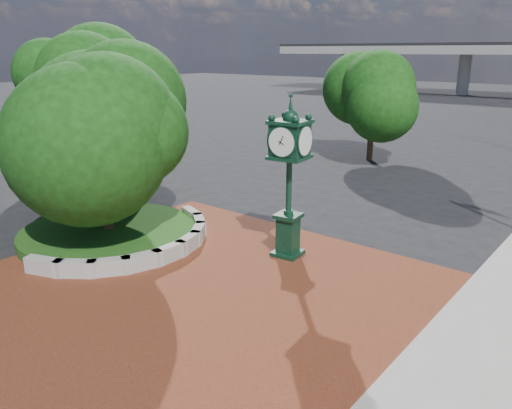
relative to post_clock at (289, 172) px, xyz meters
name	(u,v)px	position (x,y,z in m)	size (l,w,h in m)	color
ground	(211,277)	(-0.83, -2.73, -2.81)	(200.00, 200.00, 0.00)	black
plaza	(186,288)	(-0.83, -3.73, -2.79)	(12.00, 12.00, 0.04)	maroon
planter_wall	(151,247)	(-3.53, -2.73, -2.54)	(2.96, 6.77, 0.54)	#9E9B93
grass_bed	(109,233)	(-5.83, -2.73, -2.61)	(6.10, 6.10, 0.40)	#1D4112
tree_planter	(100,134)	(-5.83, -2.73, 0.92)	(5.20, 5.20, 6.33)	#38281C
tree_northwest	(92,98)	(-13.83, 2.27, 1.32)	(5.60, 5.60, 6.93)	#38281C
tree_street	(373,106)	(-4.83, 15.27, 0.43)	(4.40, 4.40, 5.45)	#38281C
post_clock	(289,172)	(0.00, 0.00, 0.00)	(1.17, 1.17, 5.11)	black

